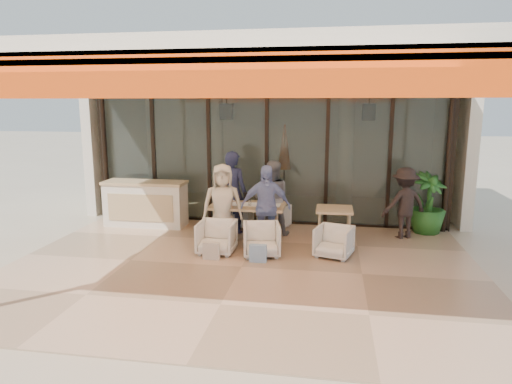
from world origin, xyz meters
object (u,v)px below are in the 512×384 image
at_px(diner_periwinkle, 266,207).
at_px(side_chair, 334,240).
at_px(diner_grey, 272,198).
at_px(diner_cream, 223,205).
at_px(chair_far_right, 274,215).
at_px(host_counter, 146,203).
at_px(diner_navy, 233,192).
at_px(potted_palm, 428,203).
at_px(chair_near_left, 217,236).
at_px(side_table, 334,213).
at_px(chair_far_left, 238,213).
at_px(dining_table, 248,207).
at_px(standing_woman, 404,203).
at_px(chair_near_right, 261,238).

relative_size(diner_periwinkle, side_chair, 2.55).
relative_size(diner_grey, diner_cream, 0.98).
bearing_deg(chair_far_right, host_counter, 25.43).
bearing_deg(host_counter, diner_navy, -5.82).
distance_m(diner_grey, potted_palm, 3.33).
distance_m(side_chair, potted_palm, 2.75).
bearing_deg(chair_near_left, side_table, 22.85).
relative_size(chair_far_left, diner_grey, 0.41).
distance_m(dining_table, side_chair, 1.94).
bearing_deg(diner_periwinkle, standing_woman, 9.99).
relative_size(chair_far_right, diner_periwinkle, 0.37).
relative_size(chair_near_right, diner_periwinkle, 0.42).
relative_size(side_chair, standing_woman, 0.43).
distance_m(dining_table, potted_palm, 3.85).
height_order(host_counter, diner_navy, diner_navy).
relative_size(chair_far_right, potted_palm, 0.45).
bearing_deg(chair_far_left, chair_far_right, -177.53).
relative_size(chair_near_right, diner_grey, 0.42).
xyz_separation_m(diner_cream, diner_periwinkle, (0.84, 0.00, 0.00)).
bearing_deg(diner_grey, chair_near_right, 80.09).
bearing_deg(side_table, chair_near_left, -157.34).
bearing_deg(side_table, standing_woman, 25.90).
relative_size(chair_far_right, standing_woman, 0.41).
height_order(chair_far_left, chair_near_left, chair_near_left).
distance_m(host_counter, diner_cream, 2.35).
height_order(chair_near_left, diner_cream, diner_cream).
xyz_separation_m(diner_navy, side_table, (2.14, -0.51, -0.25)).
distance_m(host_counter, standing_woman, 5.62).
relative_size(diner_periwinkle, standing_woman, 1.09).
bearing_deg(dining_table, diner_navy, 133.02).
bearing_deg(side_chair, diner_navy, 165.85).
xyz_separation_m(side_table, potted_palm, (1.96, 1.14, 0.03)).
bearing_deg(dining_table, chair_near_left, -113.43).
distance_m(dining_table, diner_cream, 0.63).
bearing_deg(chair_far_right, chair_near_right, 109.71).
distance_m(chair_near_right, potted_palm, 3.86).
distance_m(host_counter, side_chair, 4.45).
bearing_deg(chair_near_right, diner_periwinkle, 78.09).
height_order(diner_cream, standing_woman, diner_cream).
bearing_deg(chair_far_left, diner_cream, 92.47).
bearing_deg(host_counter, side_chair, -19.23).
xyz_separation_m(diner_periwinkle, side_chair, (1.30, -0.36, -0.49)).
bearing_deg(diner_cream, chair_far_left, 78.19).
bearing_deg(chair_near_right, standing_woman, 18.30).
bearing_deg(dining_table, diner_periwinkle, -46.97).
bearing_deg(side_table, side_chair, -90.00).
height_order(chair_near_left, diner_periwinkle, diner_periwinkle).
height_order(side_chair, potted_palm, potted_palm).
height_order(diner_grey, potted_palm, diner_grey).
bearing_deg(standing_woman, chair_far_left, -28.85).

